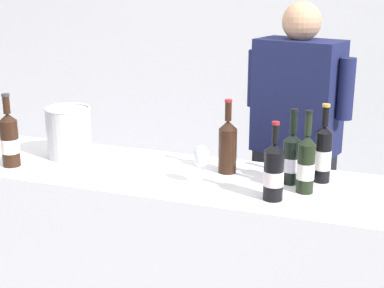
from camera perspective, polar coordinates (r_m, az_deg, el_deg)
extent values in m
cube|color=white|center=(4.94, 8.91, 12.00)|extent=(8.00, 0.10, 2.80)
cube|color=white|center=(2.76, -2.79, -11.98)|extent=(2.09, 0.60, 0.93)
cylinder|color=black|center=(2.55, 3.60, -0.69)|extent=(0.08, 0.08, 0.20)
cone|color=black|center=(2.52, 3.65, 1.93)|extent=(0.08, 0.08, 0.04)
cylinder|color=black|center=(2.50, 3.67, 3.29)|extent=(0.03, 0.03, 0.08)
cylinder|color=maroon|center=(2.49, 3.69, 4.36)|extent=(0.03, 0.03, 0.01)
cylinder|color=black|center=(2.49, 13.02, -1.29)|extent=(0.07, 0.07, 0.22)
cone|color=black|center=(2.46, 13.21, 1.45)|extent=(0.07, 0.07, 0.03)
cylinder|color=black|center=(2.45, 13.30, 2.72)|extent=(0.03, 0.03, 0.08)
cylinder|color=#B79333|center=(2.44, 13.37, 3.81)|extent=(0.03, 0.03, 0.01)
cylinder|color=white|center=(2.50, 13.01, -1.53)|extent=(0.07, 0.07, 0.09)
cylinder|color=black|center=(2.26, 8.21, -3.16)|extent=(0.08, 0.08, 0.20)
cone|color=black|center=(2.23, 8.33, -0.33)|extent=(0.08, 0.08, 0.03)
cylinder|color=black|center=(2.21, 8.39, 1.00)|extent=(0.03, 0.03, 0.08)
cylinder|color=maroon|center=(2.20, 8.43, 2.09)|extent=(0.03, 0.03, 0.01)
cylinder|color=silver|center=(2.27, 8.20, -3.39)|extent=(0.08, 0.08, 0.06)
cylinder|color=black|center=(2.45, 9.98, -1.78)|extent=(0.08, 0.08, 0.19)
cone|color=black|center=(2.42, 10.11, 0.71)|extent=(0.08, 0.08, 0.03)
cylinder|color=black|center=(2.41, 10.19, 2.14)|extent=(0.03, 0.03, 0.09)
cylinder|color=black|center=(2.39, 10.25, 3.35)|extent=(0.03, 0.03, 0.01)
cylinder|color=silver|center=(2.46, 9.97, -1.99)|extent=(0.08, 0.08, 0.06)
cylinder|color=black|center=(2.76, -17.84, 0.06)|extent=(0.08, 0.08, 0.22)
cone|color=black|center=(2.73, -18.08, 2.59)|extent=(0.08, 0.08, 0.03)
cylinder|color=black|center=(2.72, -18.19, 3.76)|extent=(0.03, 0.03, 0.08)
cylinder|color=#333338|center=(2.71, -18.27, 4.71)|extent=(0.04, 0.04, 0.01)
cylinder|color=white|center=(2.77, -17.83, -0.16)|extent=(0.08, 0.08, 0.07)
cylinder|color=black|center=(2.36, 11.37, -2.42)|extent=(0.07, 0.07, 0.21)
cone|color=black|center=(2.32, 11.54, 0.43)|extent=(0.07, 0.07, 0.04)
cylinder|color=black|center=(2.31, 11.63, 1.96)|extent=(0.03, 0.03, 0.09)
cylinder|color=black|center=(2.29, 11.71, 3.19)|extent=(0.03, 0.03, 0.01)
cylinder|color=white|center=(2.36, 11.36, -2.66)|extent=(0.07, 0.07, 0.07)
cylinder|color=silver|center=(2.43, 0.94, -4.03)|extent=(0.07, 0.07, 0.00)
cylinder|color=silver|center=(2.42, 0.94, -3.11)|extent=(0.01, 0.01, 0.08)
ellipsoid|color=silver|center=(2.39, 0.95, -1.24)|extent=(0.07, 0.07, 0.10)
ellipsoid|color=maroon|center=(2.39, 0.95, -1.62)|extent=(0.05, 0.05, 0.03)
cylinder|color=silver|center=(2.83, -12.28, 1.08)|extent=(0.21, 0.21, 0.24)
torus|color=silver|center=(2.80, -12.44, 3.52)|extent=(0.22, 0.22, 0.01)
cube|color=black|center=(3.24, 9.90, -8.17)|extent=(0.44, 0.33, 0.88)
cube|color=#191E47|center=(3.01, 10.59, 4.68)|extent=(0.48, 0.35, 0.59)
sphere|color=tan|center=(2.95, 11.00, 12.02)|extent=(0.20, 0.20, 0.20)
cylinder|color=#191E47|center=(2.90, 15.25, 5.37)|extent=(0.08, 0.08, 0.31)
cylinder|color=#191E47|center=(3.10, 6.37, 6.58)|extent=(0.08, 0.08, 0.31)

